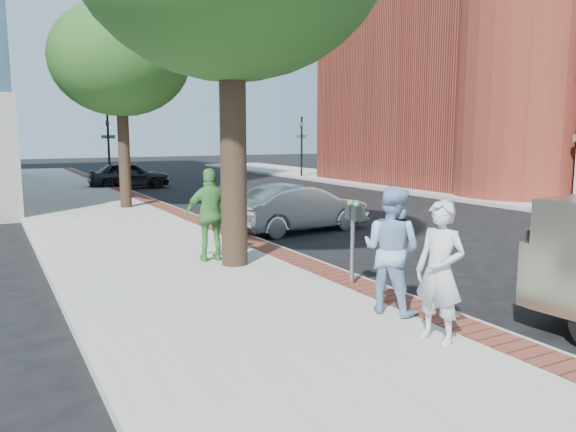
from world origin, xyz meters
TOP-DOWN VIEW (x-y plane):
  - ground at (0.00, 0.00)m, footprint 120.00×120.00m
  - sidewalk at (-1.50, 8.00)m, footprint 5.00×60.00m
  - brick_strip at (0.70, 8.00)m, footprint 0.60×60.00m
  - curb at (1.05, 8.00)m, footprint 0.10×60.00m
  - sidewalk_far at (14.50, 8.00)m, footprint 5.00×60.00m
  - church at (20.98, 13.13)m, footprint 19.00×16.00m
  - signal_near at (0.90, 22.00)m, footprint 0.70×0.15m
  - signal_far at (12.50, 22.00)m, footprint 0.70×0.15m
  - tree_far at (-0.50, 12.00)m, footprint 4.80×4.80m
  - parking_meter at (0.59, -0.49)m, footprint 0.12×0.32m
  - person_gray at (-0.02, -3.23)m, footprint 0.58×0.74m
  - person_officer at (0.22, -1.99)m, footprint 1.02×1.11m
  - person_green at (-0.88, 2.46)m, footprint 1.19×0.67m
  - sedan_silver at (2.87, 5.37)m, footprint 4.22×1.90m
  - bg_car at (1.60, 20.66)m, footprint 4.11×1.92m

SIDE VIEW (x-z plane):
  - ground at x=0.00m, z-range 0.00..0.00m
  - sidewalk at x=-1.50m, z-range 0.00..0.15m
  - curb at x=1.05m, z-range 0.00..0.15m
  - sidewalk_far at x=14.50m, z-range 0.00..0.15m
  - brick_strip at x=0.70m, z-range 0.15..0.16m
  - sedan_silver at x=2.87m, z-range 0.00..1.34m
  - bg_car at x=1.60m, z-range 0.00..1.36m
  - person_gray at x=-0.02m, z-range 0.15..1.95m
  - person_officer at x=0.22m, z-range 0.15..2.01m
  - person_green at x=-0.88m, z-range 0.15..2.06m
  - parking_meter at x=0.59m, z-range 0.47..1.94m
  - signal_near at x=0.90m, z-range 0.35..4.15m
  - signal_far at x=12.50m, z-range 0.35..4.15m
  - tree_far at x=-0.50m, z-range 1.73..8.87m
  - church at x=20.98m, z-range -2.94..17.46m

